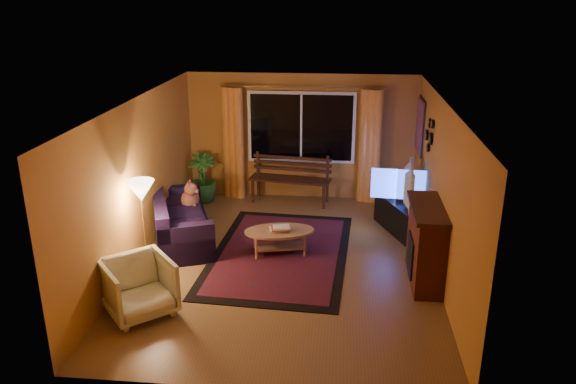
# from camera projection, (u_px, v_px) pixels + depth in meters

# --- Properties ---
(floor) EXTENTS (4.50, 6.00, 0.02)m
(floor) POSITION_uv_depth(u_px,v_px,m) (286.00, 262.00, 8.75)
(floor) COLOR brown
(floor) RESTS_ON ground
(ceiling) EXTENTS (4.50, 6.00, 0.02)m
(ceiling) POSITION_uv_depth(u_px,v_px,m) (286.00, 102.00, 7.90)
(ceiling) COLOR white
(ceiling) RESTS_ON ground
(wall_back) EXTENTS (4.50, 0.02, 2.50)m
(wall_back) POSITION_uv_depth(u_px,v_px,m) (301.00, 137.00, 11.14)
(wall_back) COLOR #BB7A31
(wall_back) RESTS_ON ground
(wall_left) EXTENTS (0.02, 6.00, 2.50)m
(wall_left) POSITION_uv_depth(u_px,v_px,m) (138.00, 181.00, 8.53)
(wall_left) COLOR #BB7A31
(wall_left) RESTS_ON ground
(wall_right) EXTENTS (0.02, 6.00, 2.50)m
(wall_right) POSITION_uv_depth(u_px,v_px,m) (441.00, 191.00, 8.11)
(wall_right) COLOR #BB7A31
(wall_right) RESTS_ON ground
(window) EXTENTS (2.00, 0.02, 1.30)m
(window) POSITION_uv_depth(u_px,v_px,m) (301.00, 128.00, 11.01)
(window) COLOR black
(window) RESTS_ON wall_back
(curtain_rod) EXTENTS (3.20, 0.03, 0.03)m
(curtain_rod) POSITION_uv_depth(u_px,v_px,m) (301.00, 87.00, 10.70)
(curtain_rod) COLOR #BF8C3F
(curtain_rod) RESTS_ON wall_back
(curtain_left) EXTENTS (0.36, 0.36, 2.24)m
(curtain_left) POSITION_uv_depth(u_px,v_px,m) (233.00, 143.00, 11.19)
(curtain_left) COLOR orange
(curtain_left) RESTS_ON ground
(curtain_right) EXTENTS (0.36, 0.36, 2.24)m
(curtain_right) POSITION_uv_depth(u_px,v_px,m) (370.00, 147.00, 10.94)
(curtain_right) COLOR orange
(curtain_right) RESTS_ON ground
(bench) EXTENTS (1.64, 0.69, 0.48)m
(bench) POSITION_uv_depth(u_px,v_px,m) (290.00, 191.00, 11.14)
(bench) COLOR black
(bench) RESTS_ON ground
(potted_plant) EXTENTS (0.68, 0.68, 0.98)m
(potted_plant) POSITION_uv_depth(u_px,v_px,m) (202.00, 178.00, 11.11)
(potted_plant) COLOR #235B1E
(potted_plant) RESTS_ON ground
(sofa) EXTENTS (1.53, 2.20, 0.82)m
(sofa) POSITION_uv_depth(u_px,v_px,m) (181.00, 218.00, 9.37)
(sofa) COLOR black
(sofa) RESTS_ON ground
(dog) EXTENTS (0.39, 0.47, 0.45)m
(dog) POSITION_uv_depth(u_px,v_px,m) (190.00, 196.00, 9.72)
(dog) COLOR #985142
(dog) RESTS_ON sofa
(armchair) EXTENTS (1.10, 1.10, 0.83)m
(armchair) POSITION_uv_depth(u_px,v_px,m) (139.00, 285.00, 7.22)
(armchair) COLOR beige
(armchair) RESTS_ON ground
(floor_lamp) EXTENTS (0.32, 0.32, 1.47)m
(floor_lamp) POSITION_uv_depth(u_px,v_px,m) (144.00, 229.00, 8.10)
(floor_lamp) COLOR #BF8C3F
(floor_lamp) RESTS_ON ground
(rug) EXTENTS (2.32, 3.47, 0.02)m
(rug) POSITION_uv_depth(u_px,v_px,m) (280.00, 253.00, 9.01)
(rug) COLOR #610D06
(rug) RESTS_ON ground
(coffee_table) EXTENTS (1.32, 1.32, 0.40)m
(coffee_table) POSITION_uv_depth(u_px,v_px,m) (279.00, 242.00, 8.97)
(coffee_table) COLOR #A07453
(coffee_table) RESTS_ON ground
(tv_console) EXTENTS (0.89, 1.37, 0.54)m
(tv_console) POSITION_uv_depth(u_px,v_px,m) (402.00, 217.00, 9.76)
(tv_console) COLOR black
(tv_console) RESTS_ON ground
(television) EXTENTS (0.25, 1.16, 0.66)m
(television) POSITION_uv_depth(u_px,v_px,m) (404.00, 184.00, 9.55)
(television) COLOR black
(television) RESTS_ON tv_console
(fireplace) EXTENTS (0.40, 1.20, 1.10)m
(fireplace) POSITION_uv_depth(u_px,v_px,m) (426.00, 246.00, 7.99)
(fireplace) COLOR maroon
(fireplace) RESTS_ON ground
(mirror_cluster) EXTENTS (0.06, 0.60, 0.56)m
(mirror_cluster) POSITION_uv_depth(u_px,v_px,m) (429.00, 133.00, 9.15)
(mirror_cluster) COLOR black
(mirror_cluster) RESTS_ON wall_right
(painting) EXTENTS (0.04, 0.76, 0.96)m
(painting) POSITION_uv_depth(u_px,v_px,m) (420.00, 126.00, 10.28)
(painting) COLOR #E94E22
(painting) RESTS_ON wall_right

